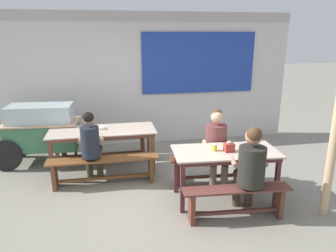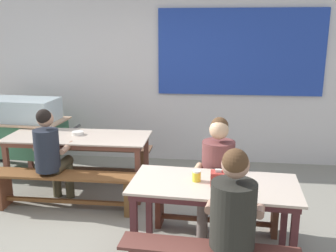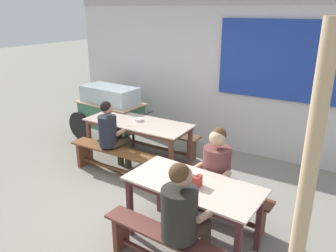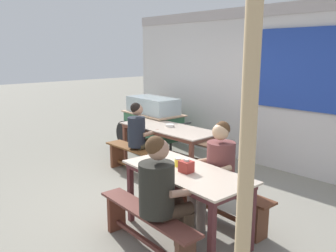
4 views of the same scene
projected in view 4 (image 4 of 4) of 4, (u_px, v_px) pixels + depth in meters
The scene contains 16 objects.
ground_plane at pixel (160, 201), 4.88m from camera, with size 40.00×40.00×0.00m, color gray.
backdrop_wall at pixel (265, 84), 6.20m from camera, with size 6.70×0.23×2.87m.
dining_table_far at pixel (168, 131), 6.05m from camera, with size 1.87×0.77×0.78m.
dining_table_near at pixel (186, 177), 3.86m from camera, with size 1.57×0.81×0.78m.
bench_far_back at pixel (190, 147), 6.51m from camera, with size 1.77×0.32×0.46m.
bench_far_front at pixel (144, 159), 5.76m from camera, with size 1.80×0.32×0.46m.
bench_near_back at pixel (219, 197), 4.29m from camera, with size 1.50×0.34×0.46m.
bench_near_front at pixel (147, 225), 3.60m from camera, with size 1.46×0.34×0.46m.
food_cart at pixel (152, 119), 7.30m from camera, with size 1.77×0.83×1.14m.
person_left_back_turned at pixel (141, 134), 5.86m from camera, with size 0.42×0.56×1.25m.
person_near_front at pixel (162, 189), 3.40m from camera, with size 0.51×0.57×1.29m.
person_right_near_table at pixel (216, 166), 4.16m from camera, with size 0.49×0.60×1.27m.
tissue_box at pixel (186, 166), 3.78m from camera, with size 0.14×0.12×0.15m.
condiment_jar at pixel (178, 162), 3.97m from camera, with size 0.08×0.08×0.10m.
soup_bowl at pixel (170, 125), 6.08m from camera, with size 0.15×0.15×0.04m, color silver.
wooden_support_post at pixel (246, 166), 2.42m from camera, with size 0.12×0.12×2.56m, color tan.
Camera 4 is at (3.41, -3.01, 2.07)m, focal length 36.99 mm.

